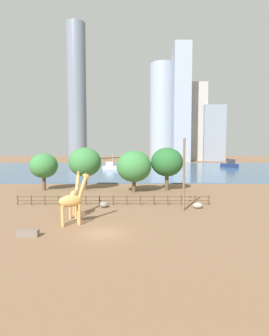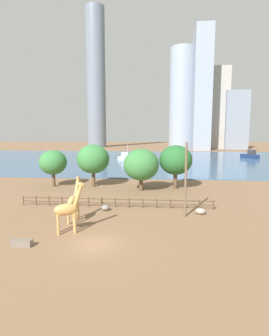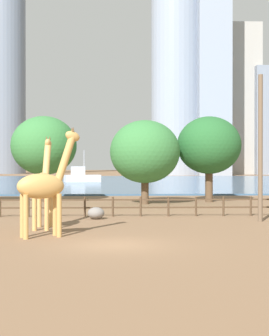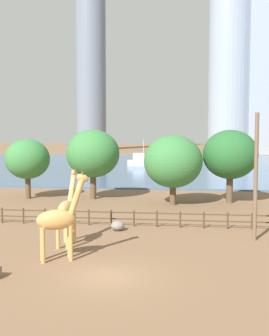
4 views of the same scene
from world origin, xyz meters
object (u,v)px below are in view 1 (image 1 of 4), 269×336
(giraffe_companion, at_px, (71,201))
(feeding_trough, at_px, (27,233))
(giraffe_tall, at_px, (74,195))
(tree_right_tall, at_px, (84,162))
(utility_pole, at_px, (183,175))
(boat_sailboat, at_px, (228,165))
(boulder_by_pole, at_px, (196,205))
(boat_ferry, at_px, (110,167))
(tree_center_broad, at_px, (133,166))
(tree_left_small, at_px, (42,166))
(tree_left_large, at_px, (166,162))
(boulder_near_fence, at_px, (103,205))

(giraffe_companion, distance_m, feeding_trough, 5.07)
(giraffe_tall, bearing_deg, tree_right_tall, 8.52)
(utility_pole, distance_m, feeding_trough, 18.43)
(feeding_trough, distance_m, boat_sailboat, 96.96)
(utility_pole, bearing_deg, feeding_trough, -147.80)
(boulder_by_pole, relative_size, boat_ferry, 0.18)
(tree_center_broad, distance_m, tree_left_small, 16.75)
(tree_left_large, distance_m, tree_left_small, 22.61)
(tree_right_tall, relative_size, boat_sailboat, 0.97)
(tree_center_broad, bearing_deg, boulder_near_fence, -107.61)
(boat_ferry, bearing_deg, boat_sailboat, -2.62)
(boat_ferry, bearing_deg, tree_right_tall, -107.00)
(tree_left_large, bearing_deg, tree_center_broad, -160.65)
(boat_sailboat, bearing_deg, tree_right_tall, 117.41)
(giraffe_companion, distance_m, boat_sailboat, 92.47)
(boulder_by_pole, relative_size, feeding_trough, 0.70)
(utility_pole, height_order, tree_left_large, utility_pole)
(giraffe_companion, distance_m, boulder_by_pole, 16.13)
(giraffe_companion, height_order, boat_sailboat, giraffe_companion)
(tree_right_tall, xyz_separation_m, boat_ferry, (0.65, 46.44, -3.97))
(tree_left_small, bearing_deg, utility_pole, -35.64)
(tree_left_large, distance_m, tree_right_tall, 15.14)
(tree_right_tall, bearing_deg, boat_ferry, 89.20)
(boulder_by_pole, xyz_separation_m, tree_left_small, (-24.73, 15.02, 4.13))
(boulder_near_fence, distance_m, tree_right_tall, 16.66)
(utility_pole, bearing_deg, tree_left_small, 144.36)
(feeding_trough, bearing_deg, boat_sailboat, 60.35)
(boulder_near_fence, relative_size, tree_right_tall, 0.13)
(tree_right_tall, bearing_deg, tree_left_large, -2.98)
(boulder_by_pole, xyz_separation_m, tree_right_tall, (-17.25, 15.58, 4.76))
(giraffe_companion, xyz_separation_m, utility_pole, (12.16, 6.12, 1.99))
(boulder_near_fence, bearing_deg, tree_left_large, 55.34)
(tree_center_broad, height_order, tree_left_small, tree_center_broad)
(boulder_by_pole, bearing_deg, feeding_trough, -147.92)
(boat_sailboat, bearing_deg, boat_ferry, 80.64)
(tree_right_tall, bearing_deg, boulder_near_fence, -70.82)
(tree_left_small, distance_m, boat_ferry, 47.81)
(giraffe_tall, distance_m, utility_pole, 13.10)
(utility_pole, relative_size, boulder_by_pole, 7.05)
(tree_left_small, bearing_deg, tree_right_tall, 4.27)
(feeding_trough, bearing_deg, tree_center_broad, 68.83)
(giraffe_tall, distance_m, tree_left_small, 21.60)
(boat_ferry, bearing_deg, tree_left_large, -89.16)
(tree_left_large, distance_m, boat_sailboat, 67.34)
(giraffe_tall, bearing_deg, tree_left_large, -32.71)
(tree_center_broad, xyz_separation_m, tree_left_small, (-16.59, 2.34, -0.02))
(tree_left_small, bearing_deg, giraffe_tall, -62.16)
(giraffe_tall, xyz_separation_m, boat_sailboat, (45.41, 77.44, -1.09))
(tree_center_broad, bearing_deg, tree_left_small, 171.97)
(giraffe_companion, height_order, boulder_near_fence, giraffe_companion)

